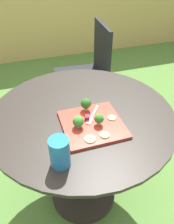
{
  "coord_description": "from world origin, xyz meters",
  "views": [
    {
      "loc": [
        -0.25,
        -0.86,
        1.44
      ],
      "look_at": [
        0.01,
        -0.06,
        0.78
      ],
      "focal_mm": 35.81,
      "sensor_mm": 36.0,
      "label": 1
    }
  ],
  "objects_px": {
    "patio_chair": "(90,67)",
    "fork": "(92,116)",
    "salad_plate": "(92,124)",
    "drinking_glass": "(60,154)"
  },
  "relations": [
    {
      "from": "patio_chair",
      "to": "fork",
      "type": "relative_size",
      "value": 6.79
    },
    {
      "from": "patio_chair",
      "to": "fork",
      "type": "xyz_separation_m",
      "value": [
        -0.3,
        -0.94,
        0.23
      ]
    },
    {
      "from": "patio_chair",
      "to": "drinking_glass",
      "type": "relative_size",
      "value": 7.01
    },
    {
      "from": "salad_plate",
      "to": "fork",
      "type": "distance_m",
      "value": 0.05
    },
    {
      "from": "salad_plate",
      "to": "drinking_glass",
      "type": "height_order",
      "value": "drinking_glass"
    },
    {
      "from": "drinking_glass",
      "to": "patio_chair",
      "type": "bearing_deg",
      "value": 66.6
    },
    {
      "from": "salad_plate",
      "to": "fork",
      "type": "bearing_deg",
      "value": 73.53
    },
    {
      "from": "patio_chair",
      "to": "salad_plate",
      "type": "bearing_deg",
      "value": -107.62
    },
    {
      "from": "salad_plate",
      "to": "drinking_glass",
      "type": "distance_m",
      "value": 0.27
    },
    {
      "from": "salad_plate",
      "to": "drinking_glass",
      "type": "bearing_deg",
      "value": -136.9
    }
  ]
}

